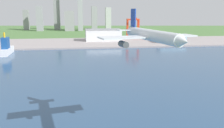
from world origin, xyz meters
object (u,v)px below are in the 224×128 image
(airplane_landing, at_px, (152,36))
(warehouse_annex, at_px, (171,39))
(ferry_boat, at_px, (6,48))
(warehouse_main, at_px, (103,35))
(port_crane_red, at_px, (133,24))

(airplane_landing, bearing_deg, warehouse_annex, 67.24)
(ferry_boat, height_order, warehouse_main, ferry_boat)
(warehouse_main, distance_m, warehouse_annex, 125.69)
(port_crane_red, xyz_separation_m, warehouse_annex, (54.85, -65.32, -24.03))
(airplane_landing, xyz_separation_m, warehouse_main, (19.97, 372.24, -33.72))
(ferry_boat, bearing_deg, warehouse_annex, 16.73)
(airplane_landing, distance_m, port_crane_red, 400.23)
(port_crane_red, bearing_deg, warehouse_annex, -49.98)
(airplane_landing, relative_size, ferry_boat, 0.97)
(warehouse_main, relative_size, warehouse_annex, 1.40)
(ferry_boat, bearing_deg, warehouse_main, 41.04)
(warehouse_main, height_order, warehouse_annex, warehouse_main)
(port_crane_red, relative_size, warehouse_annex, 0.89)
(airplane_landing, height_order, warehouse_main, airplane_landing)
(port_crane_red, bearing_deg, warehouse_main, -162.76)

